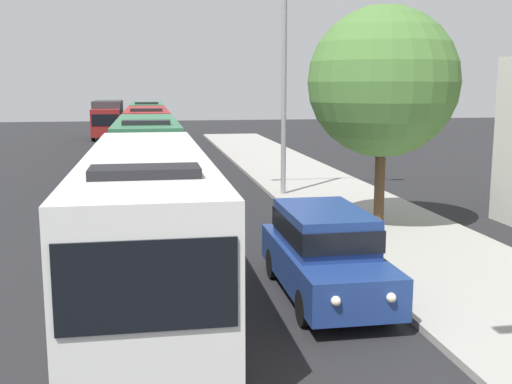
# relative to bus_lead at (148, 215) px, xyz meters

# --- Properties ---
(bus_lead) EXTENTS (2.58, 12.00, 3.21)m
(bus_lead) POSITION_rel_bus_lead_xyz_m (0.00, 0.00, 0.00)
(bus_lead) COLOR silver
(bus_lead) RESTS_ON ground_plane
(bus_second_in_line) EXTENTS (2.58, 10.98, 3.21)m
(bus_second_in_line) POSITION_rel_bus_lead_xyz_m (-0.00, 13.15, -0.00)
(bus_second_in_line) COLOR #33724C
(bus_second_in_line) RESTS_ON ground_plane
(bus_middle) EXTENTS (2.58, 12.18, 3.21)m
(bus_middle) POSITION_rel_bus_lead_xyz_m (0.00, 25.45, 0.00)
(bus_middle) COLOR maroon
(bus_middle) RESTS_ON ground_plane
(bus_fourth_in_line) EXTENTS (2.58, 10.76, 3.21)m
(bus_fourth_in_line) POSITION_rel_bus_lead_xyz_m (-0.00, 38.10, -0.00)
(bus_fourth_in_line) COLOR #33724C
(bus_fourth_in_line) RESTS_ON ground_plane
(white_suv) EXTENTS (1.86, 4.99, 1.90)m
(white_suv) POSITION_rel_bus_lead_xyz_m (3.70, -1.13, -0.66)
(white_suv) COLOR navy
(white_suv) RESTS_ON ground_plane
(box_truck_oncoming) EXTENTS (2.35, 7.53, 3.15)m
(box_truck_oncoming) POSITION_rel_bus_lead_xyz_m (-3.30, 41.45, 0.01)
(box_truck_oncoming) COLOR maroon
(box_truck_oncoming) RESTS_ON ground_plane
(streetlamp_mid) EXTENTS (6.37, 0.28, 8.45)m
(streetlamp_mid) POSITION_rel_bus_lead_xyz_m (5.40, 10.87, 3.65)
(streetlamp_mid) COLOR gray
(streetlamp_mid) RESTS_ON sidewalk
(roadside_tree) EXTENTS (4.58, 4.58, 6.73)m
(roadside_tree) POSITION_rel_bus_lead_xyz_m (7.14, 4.74, 2.89)
(roadside_tree) COLOR #4C3823
(roadside_tree) RESTS_ON sidewalk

